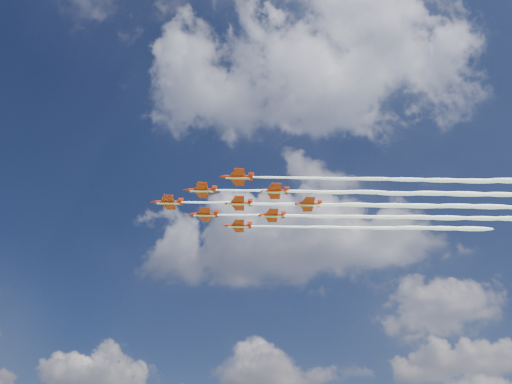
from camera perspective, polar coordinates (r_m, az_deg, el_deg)
jet_lead at (r=149.13m, az=7.16°, el=-1.41°), size 92.71×27.69×2.37m
jet_row2_port at (r=145.47m, az=11.53°, el=-0.04°), size 92.71×27.69×2.37m
jet_row2_starb at (r=156.61m, az=10.58°, el=-2.76°), size 92.71×27.69×2.37m
jet_row3_port at (r=142.77m, az=16.09°, el=1.40°), size 92.71×27.69×2.37m
jet_row3_centre at (r=153.52m, az=14.80°, el=-1.48°), size 92.71×27.69×2.37m
jet_row3_starb at (r=164.68m, az=13.68°, el=-3.98°), size 92.71×27.69×2.37m
jet_row4_port at (r=151.37m, az=19.17°, el=-0.15°), size 92.71×27.69×2.37m
jet_row4_starb at (r=162.12m, az=17.75°, el=-2.77°), size 92.71×27.69×2.37m
jet_tail at (r=160.47m, az=21.91°, el=-1.52°), size 92.71×27.69×2.37m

